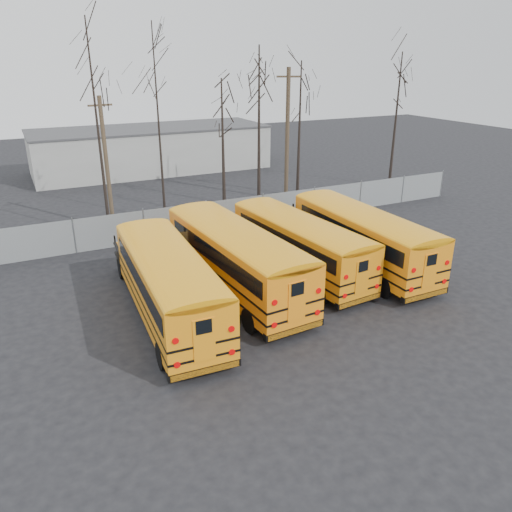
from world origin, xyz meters
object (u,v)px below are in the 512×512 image
utility_pole_left (107,163)px  utility_pole_right (287,135)px  bus_a (167,278)px  bus_c (297,240)px  bus_b (233,254)px  bus_d (360,233)px

utility_pole_left → utility_pole_right: 13.56m
bus_a → bus_c: bus_a is taller
bus_a → utility_pole_right: (13.80, 14.22, 3.16)m
bus_a → utility_pole_left: (0.30, 13.20, 2.41)m
bus_b → utility_pole_left: (-3.25, 12.05, 2.34)m
bus_a → utility_pole_left: 13.42m
bus_b → utility_pole_left: utility_pole_left is taller
bus_c → utility_pole_left: (-7.06, 11.47, 2.49)m
bus_a → utility_pole_right: 20.07m
bus_d → utility_pole_right: size_ratio=1.17×
bus_d → bus_c: bearing=168.6°
bus_a → bus_d: bus_d is taller
bus_c → utility_pole_right: size_ratio=1.13×
bus_b → utility_pole_left: 12.70m
bus_d → utility_pole_left: bearing=130.8°
bus_b → bus_c: bus_b is taller
bus_d → utility_pole_right: bearing=77.1°
bus_c → utility_pole_right: utility_pole_right is taller
bus_c → bus_a: bearing=-171.7°
bus_a → utility_pole_left: size_ratio=1.38×
utility_pole_right → bus_d: bearing=-81.9°
bus_a → bus_b: bearing=20.8°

